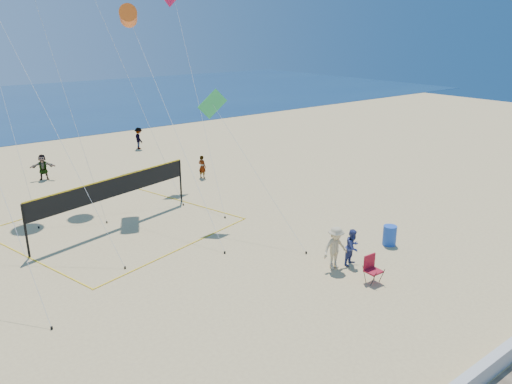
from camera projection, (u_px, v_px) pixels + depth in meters
ground at (313, 379)px, 14.15m from camera, size 120.00×120.00×0.00m
bystander_a at (353, 247)px, 20.78m from camera, size 0.87×0.74×1.57m
bystander_b at (335, 248)px, 20.42m from camera, size 1.25×0.82×1.82m
far_person_1 at (43, 167)px, 32.52m from camera, size 1.64×1.04×1.69m
far_person_2 at (202, 167)px, 32.88m from camera, size 0.55×0.66×1.54m
far_person_4 at (139, 138)px, 40.81m from camera, size 0.80×1.22×1.78m
camp_chair at (372, 267)px, 19.40m from camera, size 0.62×0.76×1.22m
trash_barrel at (390, 235)px, 22.78m from camera, size 0.67×0.67×0.92m
volleyball_net at (113, 193)px, 24.59m from camera, size 11.44×11.33×2.51m
kite_2 at (128, 16)px, 25.88m from camera, size 1.73×10.26×10.67m
kite_4 at (218, 112)px, 24.10m from camera, size 1.52×6.35×6.71m
kite_5 at (175, 2)px, 29.95m from camera, size 3.27×8.67×12.51m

